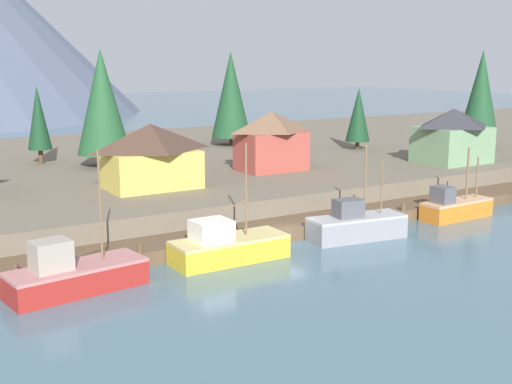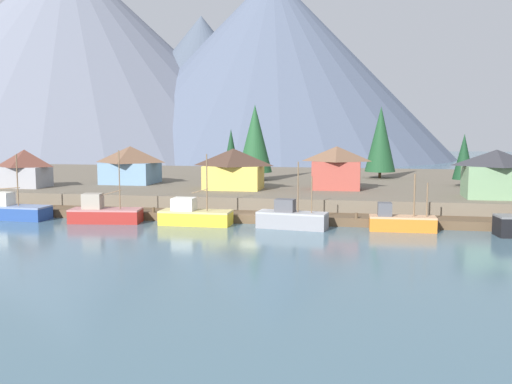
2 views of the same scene
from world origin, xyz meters
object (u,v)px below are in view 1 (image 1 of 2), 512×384
house_yellow (151,155)px  house_red (271,140)px  conifer_mid_left (231,95)px  conifer_near_right (358,115)px  conifer_mid_right (481,92)px  fishing_boat_yellow (227,246)px  conifer_back_left (102,102)px  house_green (452,135)px  fishing_boat_orange (455,207)px  conifer_near_left (38,118)px  fishing_boat_grey (356,225)px  fishing_boat_red (73,275)px

house_yellow → house_red: size_ratio=1.19×
conifer_mid_left → conifer_near_right: bearing=-45.1°
house_yellow → conifer_mid_right: bearing=3.5°
fishing_boat_yellow → conifer_back_left: (1.56, 29.09, 8.26)m
house_green → conifer_mid_left: 29.17m
fishing_boat_yellow → fishing_boat_orange: 23.08m
house_green → conifer_near_right: conifer_near_right is taller
conifer_back_left → conifer_near_right: bearing=-6.2°
house_green → conifer_near_right: bearing=96.3°
house_green → conifer_near_left: 45.06m
house_green → fishing_boat_orange: bearing=-136.5°
conifer_near_left → house_yellow: bearing=-75.8°
fishing_boat_grey → fishing_boat_orange: (11.76, 0.61, -0.09)m
fishing_boat_red → conifer_back_left: conifer_back_left is taller
conifer_back_left → fishing_boat_orange: bearing=-53.2°
house_red → conifer_mid_right: bearing=0.7°
conifer_near_right → conifer_mid_left: (-11.69, 11.74, 2.30)m
fishing_boat_grey → conifer_near_right: bearing=57.3°
fishing_boat_yellow → conifer_mid_left: bearing=59.7°
house_green → conifer_mid_left: conifer_mid_left is taller
conifer_near_left → conifer_mid_right: conifer_mid_right is taller
fishing_boat_red → house_green: bearing=7.3°
fishing_boat_orange → house_green: house_green is taller
house_green → house_yellow: size_ratio=0.93×
fishing_boat_orange → conifer_mid_right: bearing=35.0°
house_yellow → conifer_near_right: 33.90m
house_red → conifer_mid_left: bearing=71.8°
fishing_boat_red → house_red: house_red is taller
house_yellow → conifer_mid_left: conifer_mid_left is taller
fishing_boat_grey → conifer_near_left: (-15.05, 34.87, 6.37)m
conifer_mid_left → house_red: bearing=-108.2°
fishing_boat_grey → house_yellow: size_ratio=0.97×
fishing_boat_grey → fishing_boat_orange: size_ratio=1.13×
fishing_boat_yellow → fishing_boat_grey: (11.32, -0.28, 0.02)m
house_red → conifer_near_left: size_ratio=0.82×
fishing_boat_grey → house_red: house_red is taller
house_green → house_red: house_red is taller
house_yellow → house_red: house_red is taller
fishing_boat_orange → conifer_mid_right: 31.27m
fishing_boat_red → house_yellow: (11.93, 16.01, 4.34)m
fishing_boat_red → fishing_boat_grey: (22.14, 0.26, 0.02)m
house_red → conifer_back_left: size_ratio=0.56×
house_red → conifer_near_right: size_ratio=0.89×
conifer_mid_right → conifer_near_right: bearing=151.9°
house_red → conifer_mid_left: conifer_mid_left is taller
house_yellow → fishing_boat_yellow: bearing=-94.1°
house_red → conifer_back_left: (-13.76, 11.25, 3.77)m
fishing_boat_grey → house_green: (23.66, 11.90, 4.43)m
conifer_near_left → conifer_mid_left: bearing=6.2°
conifer_mid_left → conifer_mid_right: size_ratio=0.98×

